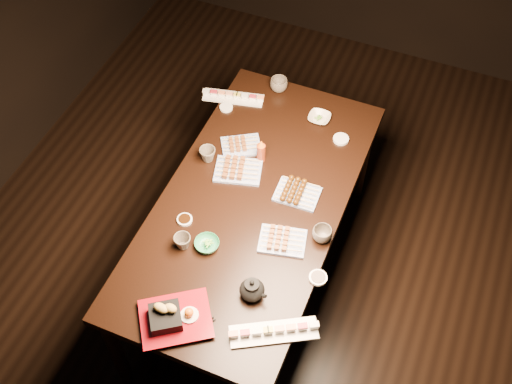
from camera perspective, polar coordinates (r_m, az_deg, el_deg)
ground at (r=3.78m, az=1.42°, el=-10.48°), size 5.00×5.00×0.00m
dining_table at (r=3.57m, az=-0.31°, el=-4.45°), size 1.22×1.94×0.75m
sushi_platter_near at (r=2.87m, az=1.60°, el=-12.23°), size 0.39×0.29×0.05m
sushi_platter_far at (r=3.75m, az=-2.03°, el=8.55°), size 0.36×0.17×0.04m
yakitori_plate_center at (r=3.36m, az=-1.61°, el=2.16°), size 0.28×0.24×0.06m
yakitori_plate_right at (r=3.10m, az=2.38°, el=-4.16°), size 0.26×0.21×0.06m
yakitori_plate_left at (r=3.48m, az=-1.34°, el=4.33°), size 0.26×0.24×0.05m
tsukune_plate at (r=3.28m, az=3.70°, el=0.03°), size 0.23×0.17×0.06m
edamame_bowl_green at (r=3.10m, az=-4.38°, el=-4.66°), size 0.17×0.17×0.04m
edamame_bowl_cream at (r=3.65m, az=5.65°, el=6.57°), size 0.12×0.12×0.03m
tempura_tray at (r=2.89m, az=-7.23°, el=-10.79°), size 0.40×0.38×0.11m
teacup_near_left at (r=3.10m, az=-6.54°, el=-4.43°), size 0.10×0.10×0.08m
teacup_mid_right at (r=3.12m, az=5.89°, el=-3.75°), size 0.13×0.13×0.08m
teacup_far_left at (r=3.42m, az=-4.32°, el=3.34°), size 0.10×0.10×0.08m
teacup_far_right at (r=3.79m, az=2.05°, el=9.51°), size 0.12×0.12×0.08m
teapot at (r=2.93m, az=-0.36°, el=-8.56°), size 0.16×0.16×0.12m
condiment_bottle at (r=3.39m, az=0.45°, el=3.73°), size 0.06×0.06×0.15m
sauce_dish_west at (r=3.21m, az=-6.36°, el=-2.46°), size 0.10×0.10×0.01m
sauce_dish_east at (r=3.56m, az=7.56°, el=4.68°), size 0.11×0.11×0.02m
sauce_dish_se at (r=3.03m, az=5.53°, el=-7.60°), size 0.09×0.09×0.02m
sauce_dish_nw at (r=3.70m, az=-2.66°, el=7.52°), size 0.10×0.10×0.01m
chopsticks_near at (r=2.90m, az=-5.81°, el=-12.32°), size 0.16×0.22×0.01m
chopsticks_se at (r=2.88m, az=1.60°, el=-12.69°), size 0.20×0.09×0.01m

